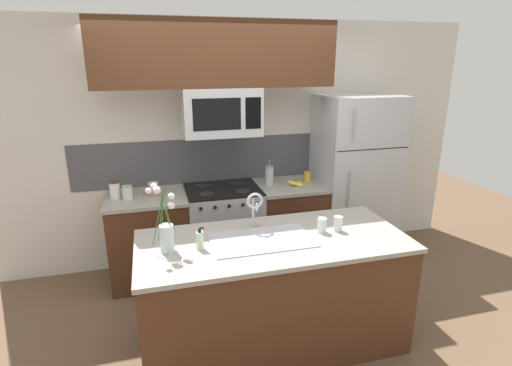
# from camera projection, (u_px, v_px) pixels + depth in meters

# --- Properties ---
(ground_plane) EXTENTS (10.00, 10.00, 0.00)m
(ground_plane) POSITION_uv_depth(u_px,v_px,m) (244.00, 317.00, 3.56)
(ground_plane) COLOR brown
(rear_partition) EXTENTS (5.20, 0.10, 2.60)m
(rear_partition) POSITION_uv_depth(u_px,v_px,m) (242.00, 144.00, 4.42)
(rear_partition) COLOR silver
(rear_partition) RESTS_ON ground
(splash_band) EXTENTS (3.00, 0.01, 0.48)m
(splash_band) POSITION_uv_depth(u_px,v_px,m) (217.00, 160.00, 4.34)
(splash_band) COLOR #4C4C51
(splash_band) RESTS_ON rear_partition
(back_counter_left) EXTENTS (0.80, 0.65, 0.91)m
(back_counter_left) POSITION_uv_depth(u_px,v_px,m) (150.00, 238.00, 4.06)
(back_counter_left) COLOR #4C2B19
(back_counter_left) RESTS_ON ground
(back_counter_right) EXTENTS (0.73, 0.65, 0.91)m
(back_counter_right) POSITION_uv_depth(u_px,v_px,m) (288.00, 223.00, 4.43)
(back_counter_right) COLOR #4C2B19
(back_counter_right) RESTS_ON ground
(stove_range) EXTENTS (0.76, 0.64, 0.93)m
(stove_range) POSITION_uv_depth(u_px,v_px,m) (224.00, 230.00, 4.25)
(stove_range) COLOR #B7BABF
(stove_range) RESTS_ON ground
(microwave) EXTENTS (0.74, 0.40, 0.46)m
(microwave) POSITION_uv_depth(u_px,v_px,m) (221.00, 111.00, 3.85)
(microwave) COLOR #B7BABF
(upper_cabinet_band) EXTENTS (2.23, 0.34, 0.60)m
(upper_cabinet_band) POSITION_uv_depth(u_px,v_px,m) (216.00, 54.00, 3.66)
(upper_cabinet_band) COLOR #4C2B19
(refrigerator) EXTENTS (0.84, 0.74, 1.84)m
(refrigerator) POSITION_uv_depth(u_px,v_px,m) (353.00, 178.00, 4.50)
(refrigerator) COLOR #B7BABF
(refrigerator) RESTS_ON ground
(storage_jar_tall) EXTENTS (0.10, 0.10, 0.17)m
(storage_jar_tall) POSITION_uv_depth(u_px,v_px,m) (115.00, 190.00, 3.84)
(storage_jar_tall) COLOR silver
(storage_jar_tall) RESTS_ON back_counter_left
(storage_jar_medium) EXTENTS (0.10, 0.10, 0.13)m
(storage_jar_medium) POSITION_uv_depth(u_px,v_px,m) (128.00, 193.00, 3.82)
(storage_jar_medium) COLOR silver
(storage_jar_medium) RESTS_ON back_counter_left
(storage_jar_short) EXTENTS (0.10, 0.10, 0.13)m
(storage_jar_short) POSITION_uv_depth(u_px,v_px,m) (153.00, 189.00, 3.93)
(storage_jar_short) COLOR #997F5B
(storage_jar_short) RESTS_ON back_counter_left
(banana_bunch) EXTENTS (0.19, 0.16, 0.08)m
(banana_bunch) POSITION_uv_depth(u_px,v_px,m) (296.00, 183.00, 4.24)
(banana_bunch) COLOR yellow
(banana_bunch) RESTS_ON back_counter_right
(french_press) EXTENTS (0.09, 0.09, 0.27)m
(french_press) POSITION_uv_depth(u_px,v_px,m) (269.00, 175.00, 4.27)
(french_press) COLOR silver
(french_press) RESTS_ON back_counter_right
(coffee_tin) EXTENTS (0.08, 0.08, 0.11)m
(coffee_tin) POSITION_uv_depth(u_px,v_px,m) (307.00, 177.00, 4.38)
(coffee_tin) COLOR gold
(coffee_tin) RESTS_ON back_counter_right
(island_counter) EXTENTS (2.03, 0.89, 0.91)m
(island_counter) POSITION_uv_depth(u_px,v_px,m) (273.00, 291.00, 3.13)
(island_counter) COLOR #4C2B19
(island_counter) RESTS_ON ground
(kitchen_sink) EXTENTS (0.76, 0.44, 0.16)m
(kitchen_sink) POSITION_uv_depth(u_px,v_px,m) (262.00, 249.00, 3.00)
(kitchen_sink) COLOR #ADAFB5
(kitchen_sink) RESTS_ON island_counter
(sink_faucet) EXTENTS (0.14, 0.14, 0.31)m
(sink_faucet) POSITION_uv_depth(u_px,v_px,m) (255.00, 205.00, 3.12)
(sink_faucet) COLOR #B7BABF
(sink_faucet) RESTS_ON island_counter
(dish_soap_bottle) EXTENTS (0.06, 0.05, 0.16)m
(dish_soap_bottle) POSITION_uv_depth(u_px,v_px,m) (200.00, 240.00, 2.82)
(dish_soap_bottle) COLOR beige
(dish_soap_bottle) RESTS_ON island_counter
(drinking_glass) EXTENTS (0.07, 0.07, 0.12)m
(drinking_glass) POSITION_uv_depth(u_px,v_px,m) (322.00, 225.00, 3.09)
(drinking_glass) COLOR silver
(drinking_glass) RESTS_ON island_counter
(spare_glass) EXTENTS (0.07, 0.07, 0.12)m
(spare_glass) POSITION_uv_depth(u_px,v_px,m) (338.00, 224.00, 3.12)
(spare_glass) COLOR silver
(spare_glass) RESTS_ON island_counter
(flower_vase) EXTENTS (0.19, 0.14, 0.49)m
(flower_vase) POSITION_uv_depth(u_px,v_px,m) (166.00, 232.00, 2.76)
(flower_vase) COLOR silver
(flower_vase) RESTS_ON island_counter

